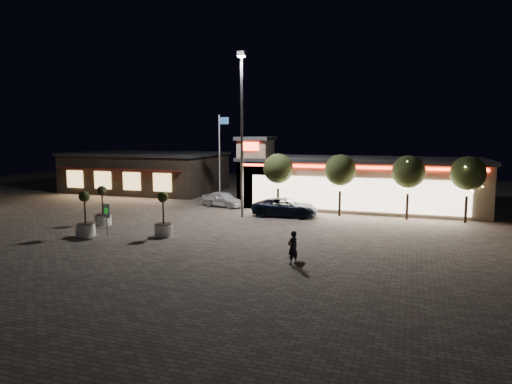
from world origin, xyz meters
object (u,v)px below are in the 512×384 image
(pickup_truck, at_px, (285,207))
(pedestrian, at_px, (293,248))
(valet_sign, at_px, (107,214))
(planter_mid, at_px, (85,222))
(planter_left, at_px, (103,213))
(white_sedan, at_px, (223,199))

(pickup_truck, bearing_deg, pedestrian, -165.80)
(valet_sign, bearing_deg, pickup_truck, 49.91)
(planter_mid, bearing_deg, planter_left, 110.08)
(white_sedan, relative_size, planter_left, 1.44)
(planter_left, distance_m, planter_mid, 3.47)
(pedestrian, bearing_deg, valet_sign, -68.01)
(planter_left, xyz_separation_m, valet_sign, (2.47, -2.84, 0.58))
(pickup_truck, xyz_separation_m, white_sedan, (-6.36, 2.73, -0.03))
(valet_sign, bearing_deg, planter_left, 131.07)
(planter_mid, height_order, valet_sign, planter_mid)
(white_sedan, bearing_deg, planter_left, 171.15)
(pickup_truck, distance_m, white_sedan, 6.92)
(white_sedan, relative_size, valet_sign, 1.94)
(pedestrian, relative_size, planter_mid, 0.59)
(pickup_truck, distance_m, planter_mid, 14.65)
(pedestrian, height_order, valet_sign, valet_sign)
(pedestrian, distance_m, valet_sign, 12.68)
(pickup_truck, height_order, valet_sign, valet_sign)
(white_sedan, height_order, planter_mid, planter_mid)
(valet_sign, bearing_deg, pedestrian, -10.25)
(pickup_truck, relative_size, valet_sign, 2.48)
(planter_left, bearing_deg, pickup_truck, 33.84)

